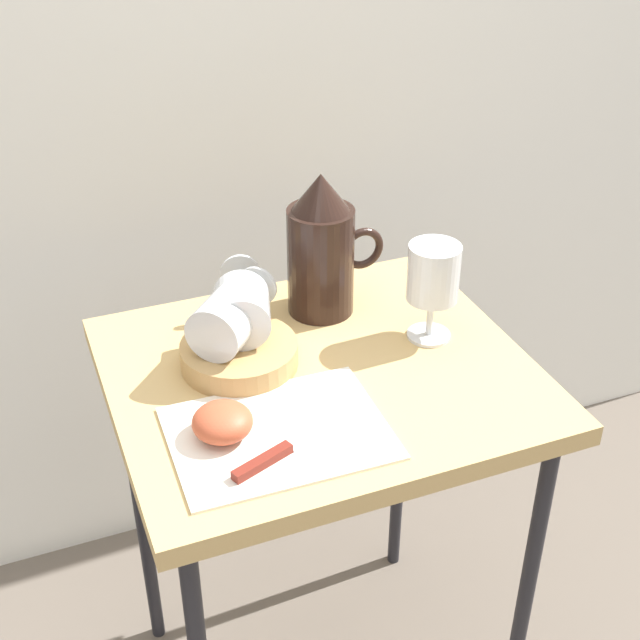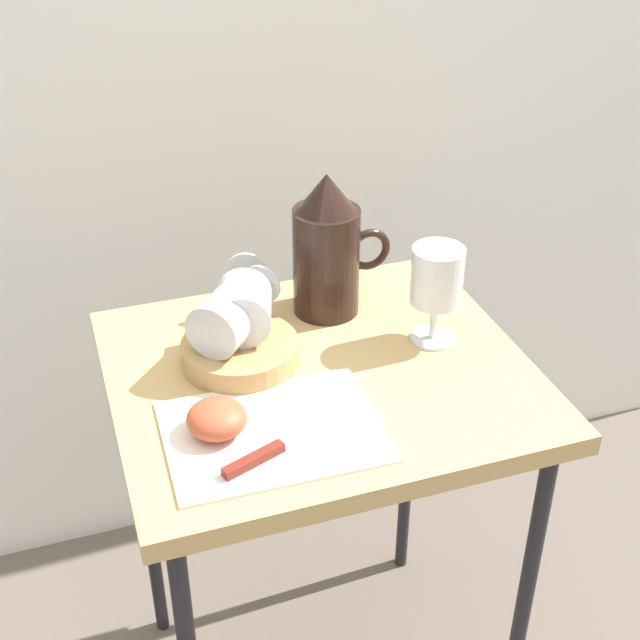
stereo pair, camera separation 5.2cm
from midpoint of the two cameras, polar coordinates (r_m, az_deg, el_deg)
The scene contains 10 objects.
curtain_drape at distance 1.56m, azimuth -5.21°, elevation 14.52°, with size 2.40×0.03×1.86m, color white.
table at distance 1.26m, azimuth 1.19°, elevation -5.67°, with size 0.58×0.50×0.69m.
linen_napkin at distance 1.11m, azimuth -1.74°, elevation -7.28°, with size 0.27×0.20×0.00m, color silver.
basket_tray at distance 1.23m, azimuth -4.00°, elevation -2.10°, with size 0.16×0.16×0.04m, color tan.
pitcher at distance 1.31m, azimuth 1.61°, elevation 4.09°, with size 0.15×0.10×0.22m.
wine_glass_upright at distance 1.25m, azimuth 8.79°, elevation 2.51°, with size 0.07×0.07×0.15m.
wine_glass_tipped_near at distance 1.20m, azimuth -4.79°, elevation 0.13°, with size 0.15×0.16×0.08m.
wine_glass_tipped_far at distance 1.22m, azimuth -3.80°, elevation 0.86°, with size 0.11×0.16×0.08m.
apple_half_left at distance 1.10m, azimuth -5.37°, elevation -6.42°, with size 0.08×0.08×0.04m, color #C15133.
knife at distance 1.07m, azimuth -1.57°, elevation -8.45°, with size 0.20×0.09×0.01m.
Camera 2 is at (-0.32, -0.94, 1.40)m, focal length 49.23 mm.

